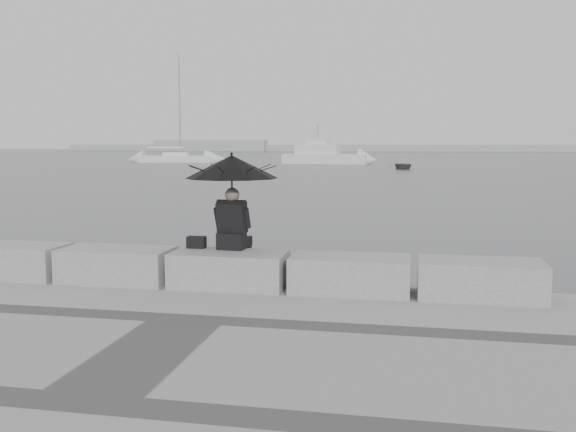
% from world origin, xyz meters
% --- Properties ---
extents(ground, '(360.00, 360.00, 0.00)m').
position_xyz_m(ground, '(0.00, 0.00, 0.00)').
color(ground, '#414345').
rests_on(ground, ground).
extents(stone_block_far_left, '(1.60, 0.80, 0.50)m').
position_xyz_m(stone_block_far_left, '(-3.40, -0.45, 0.75)').
color(stone_block_far_left, gray).
rests_on(stone_block_far_left, promenade).
extents(stone_block_left, '(1.60, 0.80, 0.50)m').
position_xyz_m(stone_block_left, '(-1.70, -0.45, 0.75)').
color(stone_block_left, gray).
rests_on(stone_block_left, promenade).
extents(stone_block_centre, '(1.60, 0.80, 0.50)m').
position_xyz_m(stone_block_centre, '(0.00, -0.45, 0.75)').
color(stone_block_centre, gray).
rests_on(stone_block_centre, promenade).
extents(stone_block_right, '(1.60, 0.80, 0.50)m').
position_xyz_m(stone_block_right, '(1.70, -0.45, 0.75)').
color(stone_block_right, gray).
rests_on(stone_block_right, promenade).
extents(stone_block_far_right, '(1.60, 0.80, 0.50)m').
position_xyz_m(stone_block_far_right, '(3.40, -0.45, 0.75)').
color(stone_block_far_right, gray).
rests_on(stone_block_far_right, promenade).
extents(seated_person, '(1.34, 1.34, 1.39)m').
position_xyz_m(seated_person, '(-0.04, -0.16, 2.04)').
color(seated_person, black).
rests_on(seated_person, stone_block_centre).
extents(bag, '(0.26, 0.15, 0.17)m').
position_xyz_m(bag, '(-0.57, -0.20, 1.09)').
color(bag, black).
rests_on(bag, stone_block_centre).
extents(distant_landmass, '(180.00, 8.00, 2.80)m').
position_xyz_m(distant_landmass, '(-8.14, 154.51, 0.90)').
color(distant_landmass, '#9B9EA1').
rests_on(distant_landmass, ground).
extents(sailboat_left, '(8.91, 3.91, 12.90)m').
position_xyz_m(sailboat_left, '(-25.65, 64.29, 0.51)').
color(sailboat_left, white).
rests_on(sailboat_left, ground).
extents(motor_cruiser, '(9.77, 3.83, 4.50)m').
position_xyz_m(motor_cruiser, '(-7.28, 62.64, 0.89)').
color(motor_cruiser, white).
rests_on(motor_cruiser, ground).
extents(dinghy, '(3.80, 2.14, 0.61)m').
position_xyz_m(dinghy, '(1.46, 51.37, 0.30)').
color(dinghy, slate).
rests_on(dinghy, ground).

